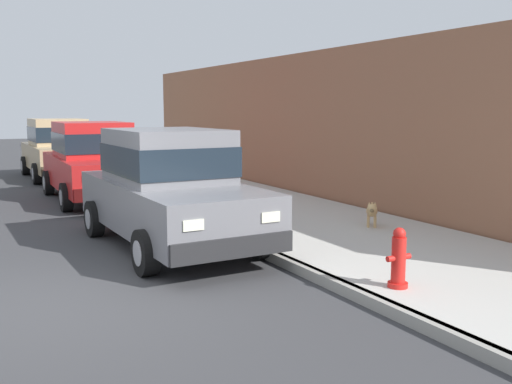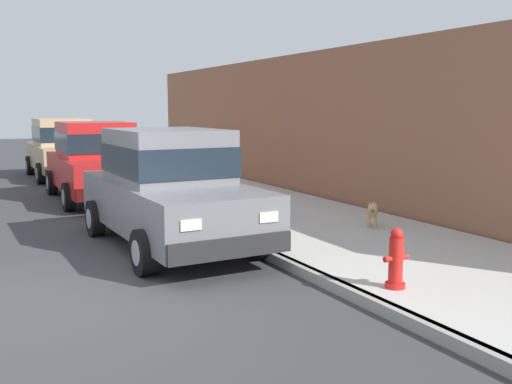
{
  "view_description": "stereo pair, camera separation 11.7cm",
  "coord_description": "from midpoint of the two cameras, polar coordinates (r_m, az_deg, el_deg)",
  "views": [
    {
      "loc": [
        -0.98,
        -6.78,
        2.25
      ],
      "look_at": [
        3.58,
        1.77,
        0.85
      ],
      "focal_mm": 40.69,
      "sensor_mm": 36.0,
      "label": 1
    },
    {
      "loc": [
        -0.88,
        -6.84,
        2.25
      ],
      "look_at": [
        3.58,
        1.77,
        0.85
      ],
      "focal_mm": 40.69,
      "sensor_mm": 36.0,
      "label": 2
    }
  ],
  "objects": [
    {
      "name": "ground_plane",
      "position": [
        7.23,
        -18.95,
        -10.36
      ],
      "size": [
        80.0,
        80.0,
        0.0
      ],
      "primitive_type": "plane",
      "color": "#38383A"
    },
    {
      "name": "curb",
      "position": [
        8.26,
        3.71,
        -7.11
      ],
      "size": [
        0.16,
        64.0,
        0.14
      ],
      "primitive_type": "cube",
      "color": "gray",
      "rests_on": "ground"
    },
    {
      "name": "sidewalk",
      "position": [
        9.29,
        13.31,
        -5.58
      ],
      "size": [
        3.6,
        64.0,
        0.14
      ],
      "primitive_type": "cube",
      "color": "#B7B5AD",
      "rests_on": "ground"
    },
    {
      "name": "car_grey_sedan",
      "position": [
        9.53,
        -8.2,
        0.5
      ],
      "size": [
        2.11,
        4.64,
        1.92
      ],
      "color": "slate",
      "rests_on": "ground"
    },
    {
      "name": "car_red_sedan",
      "position": [
        14.87,
        -15.25,
        3.04
      ],
      "size": [
        2.09,
        4.63,
        1.92
      ],
      "color": "red",
      "rests_on": "ground"
    },
    {
      "name": "car_tan_sedan",
      "position": [
        20.0,
        -18.3,
        4.17
      ],
      "size": [
        2.04,
        4.6,
        1.92
      ],
      "color": "tan",
      "rests_on": "ground"
    },
    {
      "name": "dog_tan",
      "position": [
        10.58,
        11.7,
        -1.87
      ],
      "size": [
        0.52,
        0.62,
        0.49
      ],
      "color": "tan",
      "rests_on": "sidewalk"
    },
    {
      "name": "fire_hydrant",
      "position": [
        7.09,
        14.05,
        -6.52
      ],
      "size": [
        0.34,
        0.24,
        0.72
      ],
      "color": "red",
      "rests_on": "sidewalk"
    },
    {
      "name": "building_facade",
      "position": [
        14.98,
        5.07,
        6.48
      ],
      "size": [
        0.5,
        20.0,
        3.61
      ],
      "primitive_type": "cube",
      "color": "#8C5B42",
      "rests_on": "ground"
    }
  ]
}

